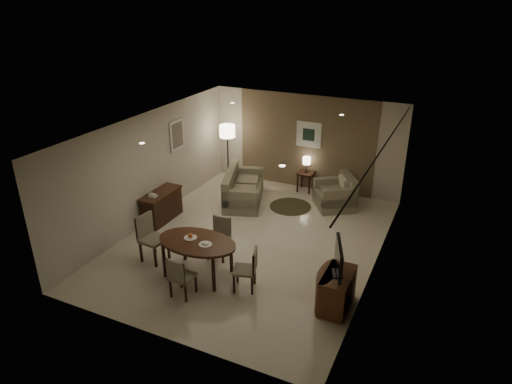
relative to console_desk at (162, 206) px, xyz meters
The scene contains 31 objects.
room_shell 2.70m from the console_desk, ahead, with size 5.50×7.00×2.70m.
taupe_accent 4.39m from the console_desk, 54.45° to the left, with size 3.96×0.03×2.70m, color brown.
curtain_wall 5.26m from the console_desk, ahead, with size 0.08×6.70×2.58m, color beige, non-canonical shape.
curtain_rod 5.64m from the console_desk, ahead, with size 0.03×0.03×6.80m, color black.
art_back_frame 4.49m from the console_desk, 53.18° to the left, with size 0.72×0.03×0.72m, color silver.
art_back_canvas 4.48m from the console_desk, 53.06° to the left, with size 0.34×0.01×0.34m, color black.
art_left_frame 1.92m from the console_desk, 100.85° to the left, with size 0.03×0.60×0.80m, color silver.
art_left_canvas 1.91m from the console_desk, 100.16° to the left, with size 0.01×0.46×0.64m, color gray.
downlight_nl 3.12m from the console_desk, 58.80° to the right, with size 0.10×0.10×0.01m, color white.
downlight_nr 4.87m from the console_desk, 24.83° to the right, with size 0.10×0.10×0.01m, color white.
downlight_fl 3.12m from the console_desk, 58.80° to the left, with size 0.10×0.10×0.01m, color white.
downlight_fr 4.87m from the console_desk, 24.83° to the left, with size 0.10×0.10×0.01m, color white.
console_desk is the anchor object (origin of this frame).
telephone 0.52m from the console_desk, 90.00° to the right, with size 0.20×0.14×0.09m, color white, non-canonical shape.
tv_cabinet 5.11m from the console_desk, 17.05° to the right, with size 0.48×0.90×0.70m, color brown, non-canonical shape.
flat_tv 5.14m from the console_desk, 17.12° to the right, with size 0.06×0.88×0.60m, color black, non-canonical shape.
dining_table 2.66m from the console_desk, 38.70° to the right, with size 1.64×1.02×0.77m, color #462916, non-canonical shape.
chair_near 3.22m from the console_desk, 47.38° to the right, with size 0.41×0.41×0.84m, color gray, non-canonical shape.
chair_far 2.33m from the console_desk, 23.51° to the right, with size 0.43×0.43×0.88m, color gray, non-canonical shape.
chair_left 1.86m from the console_desk, 59.03° to the right, with size 0.49×0.49×1.01m, color gray, non-canonical shape.
chair_right 3.57m from the console_desk, 28.52° to the right, with size 0.42×0.42×0.86m, color gray, non-canonical shape.
plate_a 2.53m from the console_desk, 40.39° to the right, with size 0.26×0.26×0.02m, color white.
plate_b 2.90m from the console_desk, 36.73° to the right, with size 0.26×0.26×0.02m, color white.
fruit_apple 2.53m from the console_desk, 40.39° to the right, with size 0.09×0.09×0.09m, color #C65316.
napkin 2.90m from the console_desk, 36.73° to the right, with size 0.12×0.08×0.03m, color white.
round_rug 3.36m from the console_desk, 37.99° to the left, with size 1.10×1.10×0.01m, color #3C3621.
sofa 2.29m from the console_desk, 53.55° to the left, with size 0.92×1.83×0.86m, color gray, non-canonical shape.
armchair 4.47m from the console_desk, 34.51° to the left, with size 0.98×0.92×0.87m, color gray, non-canonical shape.
side_table 4.17m from the console_desk, 50.78° to the left, with size 0.44×0.44×0.56m, color black, non-canonical shape.
table_lamp 4.21m from the console_desk, 50.96° to the left, with size 0.22×0.22×0.50m, color #FFEAC1, non-canonical shape.
floor_lamp 2.88m from the console_desk, 82.56° to the left, with size 0.45×0.45×1.77m, color #FFE5B7, non-canonical shape.
Camera 1 is at (3.93, -8.23, 5.30)m, focal length 32.00 mm.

